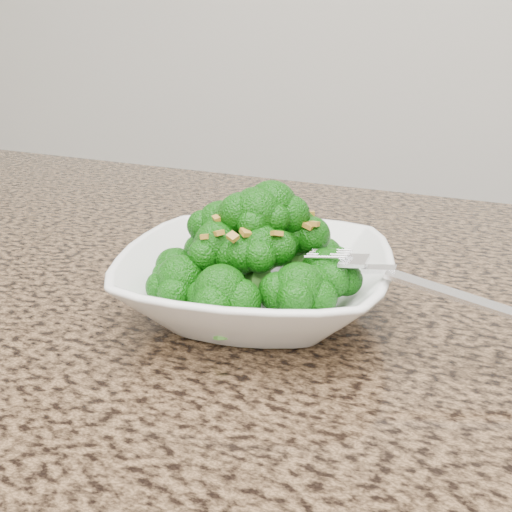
% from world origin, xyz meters
% --- Properties ---
extents(granite_counter, '(1.64, 1.04, 0.03)m').
position_xyz_m(granite_counter, '(0.00, 0.30, 0.89)').
color(granite_counter, brown).
rests_on(granite_counter, cabinet).
extents(bowl, '(0.26, 0.26, 0.05)m').
position_xyz_m(bowl, '(0.03, 0.38, 0.93)').
color(bowl, white).
rests_on(bowl, granite_counter).
extents(broccoli_pile, '(0.19, 0.19, 0.07)m').
position_xyz_m(broccoli_pile, '(0.03, 0.38, 0.99)').
color(broccoli_pile, '#105A0A').
rests_on(broccoli_pile, bowl).
extents(garlic_topping, '(0.11, 0.11, 0.01)m').
position_xyz_m(garlic_topping, '(0.03, 0.38, 1.03)').
color(garlic_topping, '#B4852C').
rests_on(garlic_topping, broccoli_pile).
extents(fork, '(0.20, 0.05, 0.01)m').
position_xyz_m(fork, '(0.14, 0.37, 0.96)').
color(fork, silver).
rests_on(fork, bowl).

